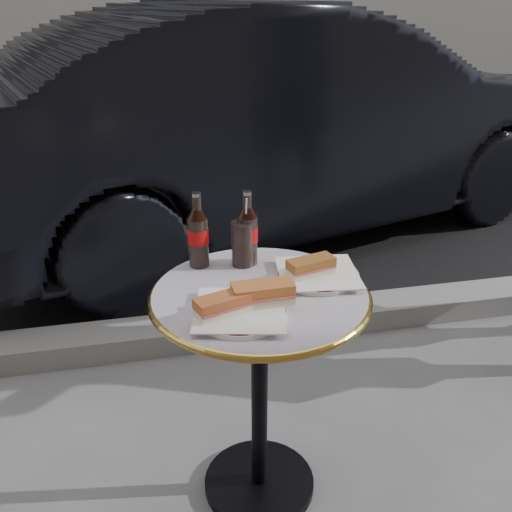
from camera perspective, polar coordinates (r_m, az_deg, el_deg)
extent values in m
plane|color=slate|center=(2.04, 0.32, -21.96)|extent=(80.00, 80.00, 0.00)
cube|color=black|center=(6.54, -9.41, 11.51)|extent=(40.00, 8.00, 0.00)
cube|color=gray|center=(2.70, -3.85, -7.37)|extent=(40.00, 0.20, 0.12)
cylinder|color=white|center=(1.48, -1.59, -5.69)|extent=(0.32, 0.32, 0.01)
cylinder|color=silver|center=(1.67, 6.18, -1.91)|extent=(0.30, 0.30, 0.01)
cube|color=#AD532B|center=(1.45, -3.38, -5.03)|extent=(0.15, 0.11, 0.05)
cube|color=#B6622E|center=(1.49, 0.68, -3.88)|extent=(0.16, 0.08, 0.06)
cube|color=brown|center=(1.65, 5.51, -1.15)|extent=(0.15, 0.10, 0.05)
cylinder|color=black|center=(1.71, -1.36, 1.26)|extent=(0.09, 0.09, 0.14)
imported|color=black|center=(3.81, 2.77, 13.30)|extent=(2.75, 4.64, 1.44)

